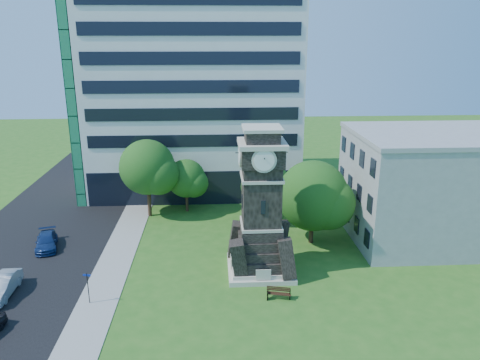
{
  "coord_description": "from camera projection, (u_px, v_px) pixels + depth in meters",
  "views": [
    {
      "loc": [
        -0.69,
        -33.2,
        18.84
      ],
      "look_at": [
        1.53,
        6.16,
        6.7
      ],
      "focal_mm": 35.0,
      "sensor_mm": 36.0,
      "label": 1
    }
  ],
  "objects": [
    {
      "name": "tree_east",
      "position": [
        314.0,
        197.0,
        43.35
      ],
      "size": [
        7.24,
        6.58,
        8.01
      ],
      "rotation": [
        0.0,
        0.0,
        -0.26
      ],
      "color": "#332114",
      "rests_on": "ground"
    },
    {
      "name": "tree_nc",
      "position": [
        187.0,
        180.0,
        51.56
      ],
      "size": [
        4.68,
        4.26,
        5.99
      ],
      "rotation": [
        0.0,
        0.0,
        -0.32
      ],
      "color": "#332114",
      "rests_on": "ground"
    },
    {
      "name": "ground",
      "position": [
        225.0,
        283.0,
        37.26
      ],
      "size": [
        160.0,
        160.0,
        0.0
      ],
      "primitive_type": "plane",
      "color": "#295E1A",
      "rests_on": "ground"
    },
    {
      "name": "tree_ne",
      "position": [
        267.0,
        187.0,
        48.42
      ],
      "size": [
        5.51,
        5.01,
        6.57
      ],
      "rotation": [
        0.0,
        0.0,
        -0.36
      ],
      "color": "#332114",
      "rests_on": "ground"
    },
    {
      "name": "car_street_mid",
      "position": [
        1.0,
        286.0,
        35.33
      ],
      "size": [
        1.72,
        4.65,
        1.52
      ],
      "primitive_type": "imported",
      "rotation": [
        0.0,
        0.0,
        0.03
      ],
      "color": "#9C9EA3",
      "rests_on": "ground"
    },
    {
      "name": "street",
      "position": [
        19.0,
        260.0,
        41.06
      ],
      "size": [
        14.0,
        80.0,
        0.02
      ],
      "primitive_type": "cube",
      "color": "black",
      "rests_on": "ground"
    },
    {
      "name": "tree_nw",
      "position": [
        148.0,
        169.0,
        49.77
      ],
      "size": [
        6.51,
        5.92,
        8.48
      ],
      "rotation": [
        0.0,
        0.0,
        0.42
      ],
      "color": "#332114",
      "rests_on": "ground"
    },
    {
      "name": "office_tall",
      "position": [
        193.0,
        75.0,
        57.56
      ],
      "size": [
        26.2,
        15.11,
        28.6
      ],
      "color": "white",
      "rests_on": "ground"
    },
    {
      "name": "car_east_lot",
      "position": [
        399.0,
        250.0,
        41.68
      ],
      "size": [
        4.38,
        2.05,
        1.21
      ],
      "primitive_type": "imported",
      "rotation": [
        0.0,
        0.0,
        1.58
      ],
      "color": "#515156",
      "rests_on": "ground"
    },
    {
      "name": "car_street_north",
      "position": [
        46.0,
        241.0,
        43.3
      ],
      "size": [
        2.89,
        4.76,
        1.29
      ],
      "primitive_type": "imported",
      "rotation": [
        0.0,
        0.0,
        0.26
      ],
      "color": "navy",
      "rests_on": "ground"
    },
    {
      "name": "clock_tower",
      "position": [
        261.0,
        212.0,
        37.78
      ],
      "size": [
        5.4,
        5.4,
        12.22
      ],
      "color": "#BBB4A3",
      "rests_on": "ground"
    },
    {
      "name": "street_sign",
      "position": [
        88.0,
        285.0,
        34.0
      ],
      "size": [
        0.59,
        0.06,
        2.47
      ],
      "rotation": [
        0.0,
        0.0,
        -0.2
      ],
      "color": "black",
      "rests_on": "ground"
    },
    {
      "name": "park_bench",
      "position": [
        279.0,
        293.0,
        34.95
      ],
      "size": [
        1.78,
        0.48,
        0.92
      ],
      "rotation": [
        0.0,
        0.0,
        -0.23
      ],
      "color": "black",
      "rests_on": "ground"
    },
    {
      "name": "sidewalk",
      "position": [
        117.0,
        258.0,
        41.51
      ],
      "size": [
        3.0,
        70.0,
        0.06
      ],
      "primitive_type": "cube",
      "color": "gray",
      "rests_on": "ground"
    },
    {
      "name": "office_low",
      "position": [
        432.0,
        186.0,
        44.44
      ],
      "size": [
        15.2,
        12.2,
        10.4
      ],
      "color": "#9DA1A3",
      "rests_on": "ground"
    }
  ]
}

